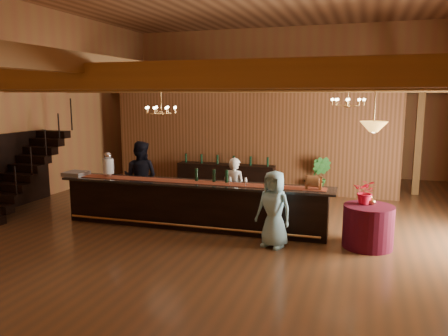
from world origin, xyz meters
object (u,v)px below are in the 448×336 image
(chandelier_left, at_px, (161,110))
(pendant_lamp, at_px, (374,127))
(guest, at_px, (274,209))
(backbar_shelf, at_px, (226,178))
(beverage_dispenser, at_px, (108,165))
(floor_plant, at_px, (319,177))
(bartender, at_px, (234,189))
(round_table, at_px, (368,226))
(tasting_bar, at_px, (193,204))
(raffle_drum, at_px, (314,182))
(staff_second, at_px, (141,177))
(chandelier_right, at_px, (348,102))

(chandelier_left, distance_m, pendant_lamp, 5.29)
(chandelier_left, relative_size, guest, 0.52)
(backbar_shelf, relative_size, pendant_lamp, 3.42)
(beverage_dispenser, bearing_deg, floor_plant, 41.03)
(backbar_shelf, bearing_deg, beverage_dispenser, -114.47)
(bartender, height_order, guest, guest)
(chandelier_left, bearing_deg, round_table, -14.47)
(tasting_bar, bearing_deg, beverage_dispenser, 178.64)
(raffle_drum, height_order, guest, guest)
(tasting_bar, height_order, beverage_dispenser, beverage_dispenser)
(beverage_dispenser, height_order, raffle_drum, beverage_dispenser)
(round_table, xyz_separation_m, bartender, (-3.06, 0.96, 0.34))
(raffle_drum, xyz_separation_m, round_table, (1.11, -0.18, -0.81))
(chandelier_left, xyz_separation_m, floor_plant, (3.72, 2.78, -2.01))
(raffle_drum, height_order, staff_second, staff_second)
(raffle_drum, xyz_separation_m, floor_plant, (-0.29, 3.93, -0.62))
(raffle_drum, xyz_separation_m, pendant_lamp, (1.11, -0.18, 1.17))
(bartender, distance_m, guest, 1.97)
(pendant_lamp, height_order, guest, pendant_lamp)
(chandelier_left, height_order, chandelier_right, same)
(tasting_bar, height_order, floor_plant, floor_plant)
(bartender, bearing_deg, round_table, 173.21)
(backbar_shelf, distance_m, floor_plant, 2.86)
(pendant_lamp, bearing_deg, beverage_dispenser, 178.74)
(beverage_dispenser, relative_size, guest, 0.39)
(pendant_lamp, bearing_deg, chandelier_left, 165.53)
(tasting_bar, distance_m, chandelier_right, 4.61)
(tasting_bar, distance_m, chandelier_left, 2.74)
(tasting_bar, height_order, round_table, tasting_bar)
(pendant_lamp, bearing_deg, chandelier_right, 103.38)
(pendant_lamp, distance_m, staff_second, 5.78)
(raffle_drum, height_order, round_table, raffle_drum)
(chandelier_left, xyz_separation_m, pendant_lamp, (5.12, -1.32, -0.22))
(beverage_dispenser, height_order, staff_second, staff_second)
(raffle_drum, xyz_separation_m, chandelier_right, (0.51, 2.37, 1.60))
(tasting_bar, distance_m, backbar_shelf, 3.85)
(backbar_shelf, height_order, floor_plant, floor_plant)
(beverage_dispenser, height_order, floor_plant, beverage_dispenser)
(chandelier_right, bearing_deg, beverage_dispenser, -155.78)
(tasting_bar, bearing_deg, floor_plant, 57.07)
(backbar_shelf, height_order, round_table, backbar_shelf)
(guest, bearing_deg, round_table, 34.60)
(beverage_dispenser, height_order, backbar_shelf, beverage_dispenser)
(round_table, height_order, guest, guest)
(raffle_drum, xyz_separation_m, backbar_shelf, (-3.14, 3.79, -0.80))
(round_table, xyz_separation_m, floor_plant, (-1.40, 4.10, 0.19))
(raffle_drum, bearing_deg, tasting_bar, -179.31)
(round_table, bearing_deg, tasting_bar, 177.82)
(raffle_drum, relative_size, pendant_lamp, 0.38)
(pendant_lamp, bearing_deg, floor_plant, 108.90)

